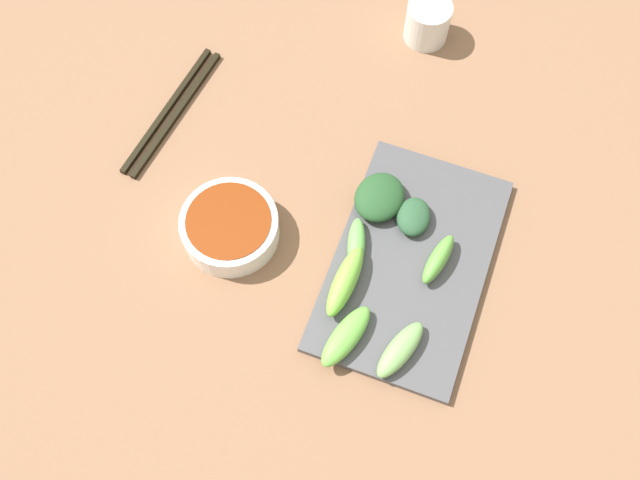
{
  "coord_description": "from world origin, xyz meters",
  "views": [
    {
      "loc": [
        0.1,
        -0.35,
        0.89
      ],
      "look_at": [
        -0.03,
        -0.0,
        0.05
      ],
      "focal_mm": 40.91,
      "sensor_mm": 36.0,
      "label": 1
    }
  ],
  "objects": [
    {
      "name": "chopsticks",
      "position": [
        -0.3,
        0.12,
        0.02
      ],
      "size": [
        0.05,
        0.23,
        0.01
      ],
      "rotation": [
        0.0,
        0.0,
        -0.12
      ],
      "color": "black",
      "rests_on": "tabletop"
    },
    {
      "name": "broccoli_stalk_2",
      "position": [
        0.05,
        -0.11,
        0.04
      ],
      "size": [
        0.06,
        0.1,
        0.02
      ],
      "primitive_type": "ellipsoid",
      "rotation": [
        0.0,
        0.0,
        -0.29
      ],
      "color": "#64AB42",
      "rests_on": "serving_plate"
    },
    {
      "name": "broccoli_stalk_5",
      "position": [
        0.02,
        -0.04,
        0.05
      ],
      "size": [
        0.03,
        0.1,
        0.03
      ],
      "primitive_type": "ellipsoid",
      "rotation": [
        0.0,
        0.0,
        -0.06
      ],
      "color": "#75BC3F",
      "rests_on": "serving_plate"
    },
    {
      "name": "broccoli_stalk_3",
      "position": [
        0.12,
        0.03,
        0.05
      ],
      "size": [
        0.04,
        0.08,
        0.03
      ],
      "primitive_type": "ellipsoid",
      "rotation": [
        0.0,
        0.0,
        -0.19
      ],
      "color": "#5D9F3F",
      "rests_on": "serving_plate"
    },
    {
      "name": "broccoli_stalk_1",
      "position": [
        0.02,
        0.01,
        0.04
      ],
      "size": [
        0.04,
        0.08,
        0.02
      ],
      "primitive_type": "ellipsoid",
      "rotation": [
        0.0,
        0.0,
        0.27
      ],
      "color": "#61AD4E",
      "rests_on": "serving_plate"
    },
    {
      "name": "broccoli_stalk_6",
      "position": [
        0.11,
        -0.1,
        0.04
      ],
      "size": [
        0.05,
        0.09,
        0.02
      ],
      "primitive_type": "ellipsoid",
      "rotation": [
        0.0,
        0.0,
        -0.32
      ],
      "color": "#75A85B",
      "rests_on": "serving_plate"
    },
    {
      "name": "tabletop",
      "position": [
        0.0,
        0.0,
        0.01
      ],
      "size": [
        2.1,
        2.1,
        0.02
      ],
      "primitive_type": "cube",
      "color": "brown",
      "rests_on": "ground"
    },
    {
      "name": "broccoli_leafy_0",
      "position": [
        0.07,
        0.07,
        0.04
      ],
      "size": [
        0.05,
        0.06,
        0.02
      ],
      "primitive_type": "ellipsoid",
      "rotation": [
        0.0,
        0.0,
        0.11
      ],
      "color": "#294E31",
      "rests_on": "serving_plate"
    },
    {
      "name": "sauce_bowl",
      "position": [
        -0.14,
        -0.02,
        0.04
      ],
      "size": [
        0.13,
        0.13,
        0.04
      ],
      "color": "white",
      "rests_on": "tabletop"
    },
    {
      "name": "broccoli_leafy_4",
      "position": [
        0.02,
        0.08,
        0.05
      ],
      "size": [
        0.07,
        0.08,
        0.03
      ],
      "primitive_type": "ellipsoid",
      "rotation": [
        0.0,
        0.0,
        -0.16
      ],
      "color": "#224825",
      "rests_on": "serving_plate"
    },
    {
      "name": "serving_plate",
      "position": [
        0.09,
        0.02,
        0.03
      ],
      "size": [
        0.19,
        0.31,
        0.01
      ],
      "primitive_type": "cube",
      "color": "#49484C",
      "rests_on": "tabletop"
    },
    {
      "name": "tea_cup",
      "position": [
        0.0,
        0.38,
        0.05
      ],
      "size": [
        0.06,
        0.06,
        0.06
      ],
      "primitive_type": "cylinder",
      "color": "silver",
      "rests_on": "tabletop"
    }
  ]
}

